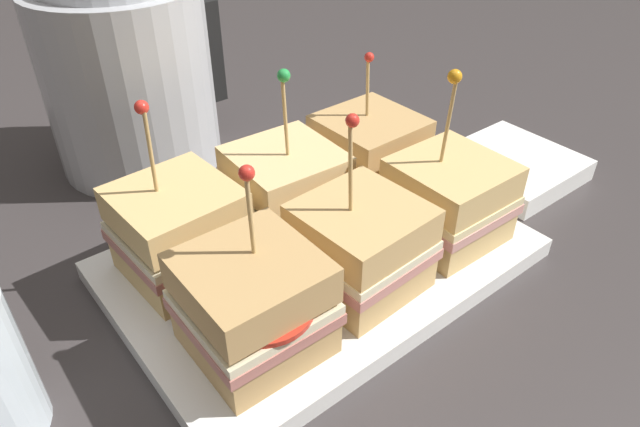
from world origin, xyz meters
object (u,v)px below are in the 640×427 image
Objects in this scene: sandwich_front_center at (359,247)px; napkin_stack at (512,166)px; serving_platter at (320,259)px; sandwich_front_left at (253,305)px; sandwich_front_right at (448,200)px; sandwich_back_right at (369,155)px; sandwich_back_left at (179,231)px; sandwich_back_center at (288,190)px; kettle_steel at (130,76)px.

napkin_stack is at bearing 8.30° from sandwich_front_center.
sandwich_front_left reaches higher than serving_platter.
sandwich_front_center is 0.97× the size of sandwich_front_right.
serving_platter is 0.13m from sandwich_back_right.
sandwich_front_right is 1.01× the size of sandwich_back_left.
sandwich_back_center is at bearing 136.17° from sandwich_front_right.
sandwich_back_center is (0.11, -0.01, 0.00)m from sandwich_back_left.
sandwich_front_right is at bearing -166.39° from napkin_stack.
sandwich_back_right is 1.10× the size of napkin_stack.
sandwich_back_right is (0.21, -0.00, -0.00)m from sandwich_back_left.
sandwich_back_left is at bearing -106.10° from kettle_steel.
sandwich_front_center reaches higher than napkin_stack.
kettle_steel is at bearing 121.40° from sandwich_back_right.
sandwich_back_right is at bearing 159.31° from napkin_stack.
kettle_steel is (-0.04, 0.23, 0.04)m from sandwich_back_center.
sandwich_front_center is 0.11m from sandwich_front_right.
sandwich_front_center is at bearing 1.67° from sandwich_front_left.
kettle_steel is at bearing 96.37° from sandwich_front_center.
kettle_steel is 1.78× the size of napkin_stack.
serving_platter is 2.76× the size of napkin_stack.
sandwich_back_right is (0.10, 0.05, 0.05)m from serving_platter.
sandwich_front_left is at bearing -135.51° from sandwich_back_center.
sandwich_front_left is 0.10m from sandwich_front_center.
sandwich_back_center reaches higher than sandwich_front_center.
napkin_stack is at bearing -20.69° from sandwich_back_right.
sandwich_front_left is 0.93× the size of sandwich_front_right.
sandwich_front_right is 0.10m from sandwich_back_right.
serving_platter is at bearing 154.02° from sandwich_front_right.
sandwich_back_left is 1.00× the size of sandwich_back_center.
sandwich_back_center is (0.00, 0.10, 0.00)m from sandwich_front_center.
sandwich_front_left is 0.94× the size of sandwich_back_left.
sandwich_front_center is 0.99× the size of sandwich_back_center.
sandwich_front_center is 0.28m from napkin_stack.
sandwich_back_left reaches higher than sandwich_front_left.
serving_platter is 0.13m from sandwich_front_right.
sandwich_front_center reaches higher than serving_platter.
sandwich_front_left is 0.21m from sandwich_front_right.
sandwich_front_left reaches higher than sandwich_back_right.
sandwich_front_center is 0.99× the size of sandwich_back_left.
sandwich_front_right is at bearing -0.03° from sandwich_front_center.
napkin_stack is at bearing -2.59° from serving_platter.
sandwich_back_left is 0.68× the size of kettle_steel.
sandwich_front_right is 0.17m from napkin_stack.
kettle_steel reaches higher than sandwich_back_right.
sandwich_front_right is at bearing 0.80° from sandwich_front_left.
sandwich_back_center is at bearing -3.25° from sandwich_back_left.
sandwich_back_left reaches higher than sandwich_back_right.
sandwich_front_right is at bearing -25.98° from serving_platter.
sandwich_back_left is at bearing 178.76° from sandwich_back_right.
sandwich_back_left is at bearing 169.84° from napkin_stack.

